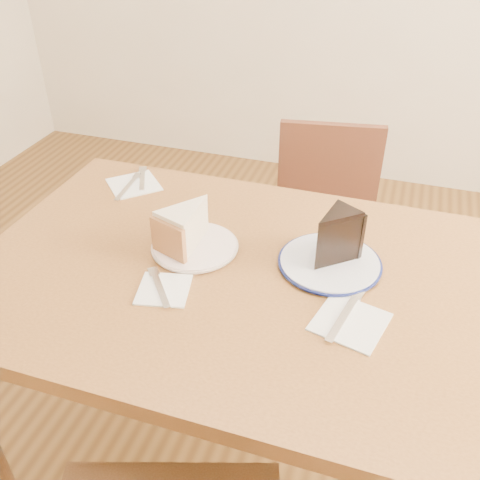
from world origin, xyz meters
name	(u,v)px	position (x,y,z in m)	size (l,w,h in m)	color
ground	(239,465)	(0.00, 0.00, 0.00)	(4.00, 4.00, 0.00)	#432A12
table	(239,304)	(0.00, 0.00, 0.65)	(1.20, 0.80, 0.75)	#563417
chair_far	(323,238)	(0.10, 0.62, 0.45)	(0.46, 0.46, 0.81)	#33180F
plate_cream	(195,247)	(-0.12, 0.05, 0.76)	(0.20, 0.20, 0.01)	white
plate_navy	(330,263)	(0.19, 0.08, 0.76)	(0.22, 0.22, 0.01)	white
carrot_cake	(189,226)	(-0.14, 0.06, 0.80)	(0.09, 0.13, 0.09)	beige
chocolate_cake	(332,240)	(0.19, 0.08, 0.82)	(0.08, 0.11, 0.11)	black
napkin_cream	(164,289)	(-0.13, -0.11, 0.75)	(0.11, 0.11, 0.00)	white
napkin_navy	(350,322)	(0.26, -0.09, 0.75)	(0.13, 0.13, 0.00)	white
napkin_spare	(134,185)	(-0.40, 0.28, 0.75)	(0.13, 0.13, 0.00)	white
fork_cream	(160,287)	(-0.14, -0.11, 0.76)	(0.01, 0.14, 0.00)	silver
knife_navy	(344,315)	(0.25, -0.08, 0.76)	(0.02, 0.17, 0.00)	silver
fork_spare	(142,179)	(-0.39, 0.31, 0.76)	(0.01, 0.14, 0.00)	silver
knife_spare	(128,187)	(-0.41, 0.26, 0.76)	(0.01, 0.16, 0.00)	white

